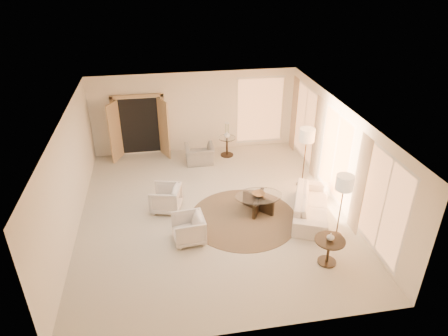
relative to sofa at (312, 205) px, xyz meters
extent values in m
cube|color=beige|center=(-2.59, 0.63, -0.33)|extent=(7.00, 8.00, 0.02)
cube|color=white|center=(-2.59, 0.63, 2.48)|extent=(7.00, 8.00, 0.02)
cube|color=#F7E9CF|center=(-2.59, 4.63, 1.08)|extent=(7.00, 0.04, 2.80)
cube|color=#F7E9CF|center=(-2.59, -3.37, 1.08)|extent=(7.00, 0.04, 2.80)
cube|color=#F7E9CF|center=(-6.09, 0.63, 1.08)|extent=(0.04, 8.00, 2.80)
cube|color=#F7E9CF|center=(0.91, 0.63, 1.08)|extent=(0.04, 8.00, 2.80)
cube|color=tan|center=(-4.49, 4.52, 0.76)|extent=(1.80, 0.12, 2.16)
cube|color=tan|center=(-5.29, 4.25, 0.71)|extent=(0.35, 0.66, 2.00)
cube|color=tan|center=(-3.69, 4.25, 0.71)|extent=(0.35, 0.66, 2.00)
cylinder|color=#3B2C1D|center=(-1.81, 0.18, -0.32)|extent=(3.30, 3.30, 0.01)
imported|color=white|center=(0.00, 0.00, 0.00)|extent=(1.65, 2.38, 0.65)
imported|color=white|center=(-3.81, 0.94, 0.07)|extent=(0.89, 0.92, 0.79)
imported|color=white|center=(-3.32, -0.50, 0.06)|extent=(0.76, 0.80, 0.76)
imported|color=gray|center=(-2.58, 3.55, 0.09)|extent=(0.95, 0.63, 0.82)
cube|color=black|center=(-1.33, 0.48, -0.11)|extent=(0.72, 0.77, 0.43)
cube|color=black|center=(-1.33, 0.48, -0.11)|extent=(0.52, 0.90, 0.43)
cylinder|color=white|center=(-1.33, 0.48, 0.14)|extent=(1.44, 1.44, 0.02)
cylinder|color=black|center=(-0.29, -1.83, -0.31)|extent=(0.43, 0.43, 0.03)
cylinder|color=black|center=(-0.29, -1.83, -0.01)|extent=(0.06, 0.06, 0.61)
cylinder|color=black|center=(-0.29, -1.83, 0.30)|extent=(0.68, 0.68, 0.03)
cylinder|color=#2E2218|center=(-1.58, 3.95, -0.31)|extent=(0.45, 0.45, 0.03)
cylinder|color=#2E2218|center=(-1.58, 3.95, 0.01)|extent=(0.07, 0.07, 0.64)
cylinder|color=white|center=(-1.58, 3.95, 0.34)|extent=(0.58, 0.58, 0.03)
cylinder|color=#2E2218|center=(0.31, 1.57, -0.31)|extent=(0.31, 0.31, 0.03)
cylinder|color=#2E2218|center=(0.31, 1.57, 0.46)|extent=(0.03, 0.03, 1.57)
cylinder|color=beige|center=(0.31, 1.57, 1.33)|extent=(0.45, 0.45, 0.38)
cylinder|color=#2E2218|center=(0.31, -0.96, -0.31)|extent=(0.29, 0.29, 0.03)
cylinder|color=#2E2218|center=(0.31, -0.96, 0.41)|extent=(0.03, 0.03, 1.46)
cylinder|color=beige|center=(0.31, -0.96, 1.22)|extent=(0.42, 0.42, 0.35)
imported|color=brown|center=(-1.33, 0.48, 0.19)|extent=(0.45, 0.45, 0.08)
imported|color=white|center=(-0.29, -1.83, 0.40)|extent=(0.20, 0.20, 0.18)
imported|color=white|center=(-1.58, 3.95, 0.46)|extent=(0.28, 0.28, 0.23)
camera|label=1|loc=(-3.80, -8.34, 5.90)|focal=32.00mm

